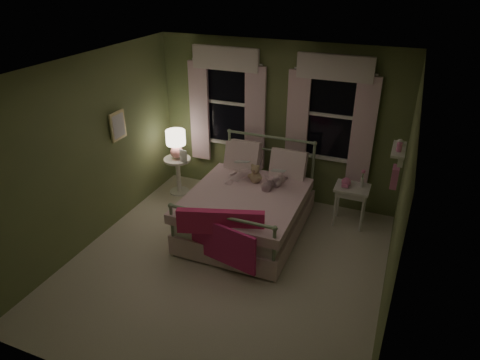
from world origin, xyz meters
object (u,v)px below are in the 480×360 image
at_px(child_right, 277,163).
at_px(nightstand_right, 352,193).
at_px(bed, 248,208).
at_px(child_left, 242,156).
at_px(nightstand_left, 178,171).
at_px(table_lamp, 176,142).
at_px(teddy_bear, 255,175).

distance_m(child_right, nightstand_right, 1.20).
bearing_deg(nightstand_right, bed, -152.50).
relative_size(child_left, nightstand_right, 1.29).
height_order(child_right, nightstand_left, child_right).
bearing_deg(table_lamp, child_right, -6.40).
xyz_separation_m(child_left, nightstand_left, (-1.26, 0.20, -0.56)).
bearing_deg(child_right, table_lamp, 4.48).
bearing_deg(nightstand_right, table_lamp, -178.44).
relative_size(teddy_bear, nightstand_left, 0.47).
bearing_deg(table_lamp, bed, -22.51).
relative_size(table_lamp, nightstand_right, 0.76).
distance_m(nightstand_left, nightstand_right, 2.92).
height_order(child_left, nightstand_left, child_left).
distance_m(bed, nightstand_left, 1.66).
bearing_deg(table_lamp, nightstand_right, 1.56).
xyz_separation_m(child_right, nightstand_right, (1.09, 0.28, -0.42)).
distance_m(child_right, table_lamp, 1.83).
height_order(child_left, child_right, child_left).
height_order(child_left, teddy_bear, child_left).
height_order(bed, child_right, child_right).
relative_size(bed, nightstand_right, 3.18).
distance_m(child_left, child_right, 0.56).
bearing_deg(bed, child_right, 56.58).
bearing_deg(nightstand_right, nightstand_left, -178.44).
xyz_separation_m(nightstand_left, table_lamp, (0.00, 0.00, 0.54)).
bearing_deg(child_left, table_lamp, 5.20).
distance_m(child_right, nightstand_left, 1.92).
relative_size(child_right, table_lamp, 1.64).
relative_size(child_right, nightstand_right, 1.25).
relative_size(nightstand_left, table_lamp, 1.33).
relative_size(bed, teddy_bear, 6.60).
bearing_deg(table_lamp, child_left, -9.20).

